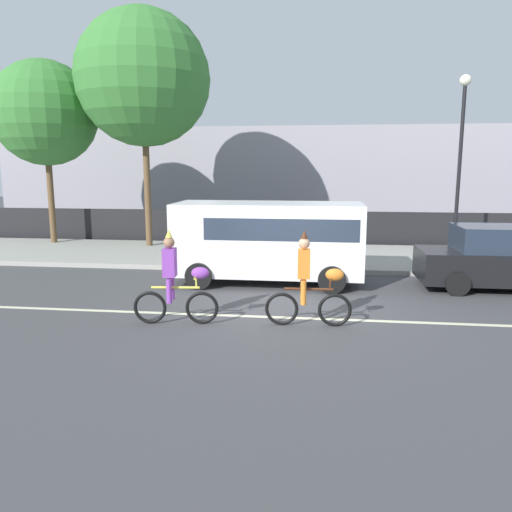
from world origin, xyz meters
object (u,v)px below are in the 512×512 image
Objects in this scene: parked_car_black at (500,259)px; parked_van_white at (271,236)px; parade_cyclist_orange at (309,285)px; parade_cyclist_purple at (176,283)px; street_lamp_post at (461,140)px.

parked_van_white is at bearing -179.75° from parked_car_black.
parade_cyclist_orange is at bearing -142.48° from parked_car_black.
parade_cyclist_purple is 0.38× the size of parked_van_white.
parade_cyclist_orange is (2.64, 0.20, 0.00)m from parade_cyclist_purple.
parade_cyclist_purple is at bearing -133.27° from street_lamp_post.
street_lamp_post is (4.67, 7.56, 3.15)m from parade_cyclist_orange.
parade_cyclist_purple and parade_cyclist_orange have the same top height.
street_lamp_post reaches higher than parade_cyclist_orange.
parked_van_white is 7.47m from street_lamp_post.
parked_van_white reaches higher than parade_cyclist_orange.
parked_car_black is 0.70× the size of street_lamp_post.
parade_cyclist_orange is 9.43m from street_lamp_post.
parade_cyclist_purple is 8.42m from parked_car_black.
parked_car_black is at bearing -87.76° from street_lamp_post.
street_lamp_post is (5.78, 3.89, 2.71)m from parked_van_white.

